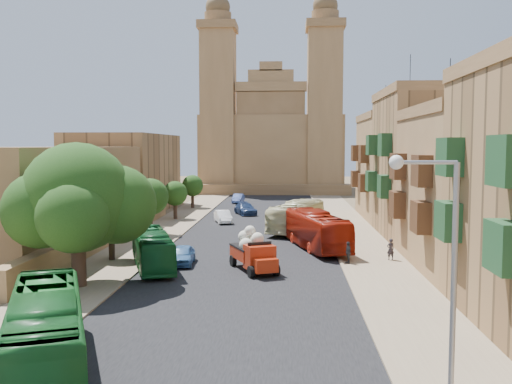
# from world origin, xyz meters

# --- Properties ---
(ground) EXTENTS (260.00, 260.00, 0.00)m
(ground) POSITION_xyz_m (0.00, 0.00, 0.00)
(ground) COLOR brown
(road_surface) EXTENTS (14.00, 140.00, 0.01)m
(road_surface) POSITION_xyz_m (0.00, 30.00, 0.01)
(road_surface) COLOR black
(road_surface) RESTS_ON ground
(sidewalk_east) EXTENTS (5.00, 140.00, 0.01)m
(sidewalk_east) POSITION_xyz_m (9.50, 30.00, 0.01)
(sidewalk_east) COLOR #816D54
(sidewalk_east) RESTS_ON ground
(sidewalk_west) EXTENTS (5.00, 140.00, 0.01)m
(sidewalk_west) POSITION_xyz_m (-9.50, 30.00, 0.01)
(sidewalk_west) COLOR #816D54
(sidewalk_west) RESTS_ON ground
(kerb_east) EXTENTS (0.25, 140.00, 0.12)m
(kerb_east) POSITION_xyz_m (7.00, 30.00, 0.06)
(kerb_east) COLOR #816D54
(kerb_east) RESTS_ON ground
(kerb_west) EXTENTS (0.25, 140.00, 0.12)m
(kerb_west) POSITION_xyz_m (-7.00, 30.00, 0.06)
(kerb_west) COLOR #816D54
(kerb_west) RESTS_ON ground
(townhouse_b) EXTENTS (9.00, 14.00, 14.90)m
(townhouse_b) POSITION_xyz_m (15.95, 11.00, 5.66)
(townhouse_b) COLOR olive
(townhouse_b) RESTS_ON ground
(townhouse_c) EXTENTS (9.00, 14.00, 17.40)m
(townhouse_c) POSITION_xyz_m (15.95, 25.00, 6.91)
(townhouse_c) COLOR olive
(townhouse_c) RESTS_ON ground
(townhouse_d) EXTENTS (9.00, 14.00, 15.90)m
(townhouse_d) POSITION_xyz_m (15.95, 39.00, 6.16)
(townhouse_d) COLOR olive
(townhouse_d) RESTS_ON ground
(west_wall) EXTENTS (1.00, 40.00, 1.80)m
(west_wall) POSITION_xyz_m (-12.50, 20.00, 0.90)
(west_wall) COLOR olive
(west_wall) RESTS_ON ground
(west_building_low) EXTENTS (10.00, 28.00, 8.40)m
(west_building_low) POSITION_xyz_m (-18.00, 18.00, 4.20)
(west_building_low) COLOR brown
(west_building_low) RESTS_ON ground
(west_building_mid) EXTENTS (10.00, 22.00, 10.00)m
(west_building_mid) POSITION_xyz_m (-18.00, 44.00, 5.00)
(west_building_mid) COLOR olive
(west_building_mid) RESTS_ON ground
(church) EXTENTS (28.00, 22.50, 36.30)m
(church) POSITION_xyz_m (-0.00, 78.61, 9.52)
(church) COLOR olive
(church) RESTS_ON ground
(ficus_tree) EXTENTS (8.72, 8.03, 8.72)m
(ficus_tree) POSITION_xyz_m (-9.42, 4.01, 5.16)
(ficus_tree) COLOR #37251B
(ficus_tree) RESTS_ON ground
(street_tree_a) EXTENTS (2.79, 2.79, 4.29)m
(street_tree_a) POSITION_xyz_m (-10.00, 12.00, 2.86)
(street_tree_a) COLOR #37251B
(street_tree_a) RESTS_ON ground
(street_tree_b) EXTENTS (3.53, 3.53, 5.42)m
(street_tree_b) POSITION_xyz_m (-10.00, 24.00, 3.63)
(street_tree_b) COLOR #37251B
(street_tree_b) RESTS_ON ground
(street_tree_c) EXTENTS (2.88, 2.88, 4.42)m
(street_tree_c) POSITION_xyz_m (-10.00, 36.00, 2.95)
(street_tree_c) COLOR #37251B
(street_tree_c) RESTS_ON ground
(street_tree_d) EXTENTS (2.94, 2.94, 4.52)m
(street_tree_d) POSITION_xyz_m (-10.00, 48.00, 3.02)
(street_tree_d) COLOR #37251B
(street_tree_d) RESTS_ON ground
(streetlamp) EXTENTS (2.11, 0.44, 8.22)m
(streetlamp) POSITION_xyz_m (7.72, -12.00, 5.20)
(streetlamp) COLOR gray
(streetlamp) RESTS_ON ground
(red_truck) EXTENTS (3.72, 5.42, 3.00)m
(red_truck) POSITION_xyz_m (0.83, 8.80, 1.32)
(red_truck) COLOR #A6240C
(red_truck) RESTS_ON ground
(olive_pickup) EXTENTS (2.56, 5.19, 2.09)m
(olive_pickup) POSITION_xyz_m (4.00, 24.84, 1.02)
(olive_pickup) COLOR #3D501E
(olive_pickup) RESTS_ON ground
(bus_green_south) EXTENTS (6.54, 11.16, 3.07)m
(bus_green_south) POSITION_xyz_m (-5.86, -9.12, 1.53)
(bus_green_south) COLOR #1C6527
(bus_green_south) RESTS_ON ground
(bus_green_north) EXTENTS (5.09, 9.53, 2.60)m
(bus_green_north) POSITION_xyz_m (-6.30, 9.40, 1.30)
(bus_green_north) COLOR #125424
(bus_green_north) RESTS_ON ground
(bus_red_east) EXTENTS (5.39, 11.34, 3.08)m
(bus_red_east) POSITION_xyz_m (5.45, 17.53, 1.54)
(bus_red_east) COLOR maroon
(bus_red_east) RESTS_ON ground
(bus_cream_east) EXTENTS (6.03, 10.94, 2.99)m
(bus_cream_east) POSITION_xyz_m (4.00, 26.90, 1.49)
(bus_cream_east) COLOR beige
(bus_cream_east) RESTS_ON ground
(car_blue_a) EXTENTS (1.83, 4.09, 1.37)m
(car_blue_a) POSITION_xyz_m (-4.42, 10.63, 0.68)
(car_blue_a) COLOR teal
(car_blue_a) RESTS_ON ground
(car_white_a) EXTENTS (2.59, 4.44, 1.38)m
(car_white_a) POSITION_xyz_m (-4.04, 32.82, 0.69)
(car_white_a) COLOR white
(car_white_a) RESTS_ON ground
(car_cream) EXTENTS (3.22, 4.52, 1.14)m
(car_cream) POSITION_xyz_m (4.79, 19.96, 0.57)
(car_cream) COLOR beige
(car_cream) RESTS_ON ground
(car_dkblue) EXTENTS (3.53, 5.35, 1.44)m
(car_dkblue) POSITION_xyz_m (-2.15, 40.61, 0.72)
(car_dkblue) COLOR navy
(car_dkblue) RESTS_ON ground
(car_white_b) EXTENTS (1.53, 3.29, 1.09)m
(car_white_b) POSITION_xyz_m (4.14, 41.44, 0.54)
(car_white_b) COLOR white
(car_white_b) RESTS_ON ground
(car_blue_b) EXTENTS (1.66, 4.11, 1.33)m
(car_blue_b) POSITION_xyz_m (-4.34, 55.14, 0.66)
(car_blue_b) COLOR #465EA9
(car_blue_b) RESTS_ON ground
(pedestrian_a) EXTENTS (0.68, 0.55, 1.61)m
(pedestrian_a) POSITION_xyz_m (10.78, 13.08, 0.81)
(pedestrian_a) COLOR #262329
(pedestrian_a) RESTS_ON ground
(pedestrian_c) EXTENTS (0.57, 0.99, 1.60)m
(pedestrian_c) POSITION_xyz_m (7.50, 11.65, 0.80)
(pedestrian_c) COLOR #343436
(pedestrian_c) RESTS_ON ground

